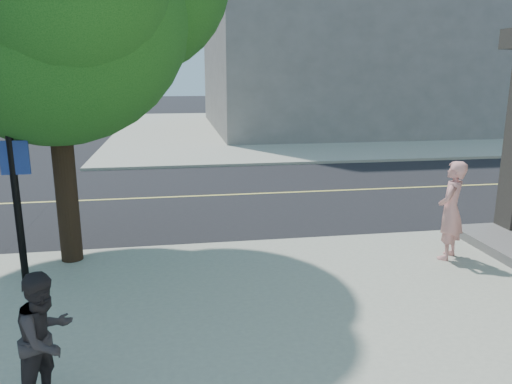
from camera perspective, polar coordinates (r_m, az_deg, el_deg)
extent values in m
plane|color=black|center=(10.65, -22.53, -6.97)|extent=(140.00, 140.00, 0.00)
cube|color=black|center=(14.87, -18.77, -0.93)|extent=(140.00, 9.00, 0.01)
cube|color=#A0A18F|center=(33.29, 10.06, 7.38)|extent=(29.00, 25.00, 0.12)
cube|color=slate|center=(33.93, 11.13, 19.40)|extent=(18.00, 16.00, 14.00)
imported|color=#DE8F8A|center=(9.89, 21.58, -2.00)|extent=(0.80, 0.80, 1.87)
imported|color=#272224|center=(5.80, -23.11, -15.27)|extent=(0.85, 0.90, 1.47)
cylinder|color=black|center=(9.55, -21.38, 3.78)|extent=(0.39, 0.39, 3.91)
sphere|color=#235C1A|center=(9.50, -22.81, 19.46)|extent=(4.78, 4.78, 4.78)
cylinder|color=black|center=(8.87, -26.40, 3.59)|extent=(0.12, 0.12, 4.21)
cube|color=white|center=(8.78, -26.46, 6.81)|extent=(0.55, 0.04, 0.20)
cube|color=navy|center=(8.84, -26.12, 3.58)|extent=(0.45, 0.04, 0.55)
imported|color=black|center=(8.77, -27.31, 11.99)|extent=(0.16, 0.20, 1.00)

